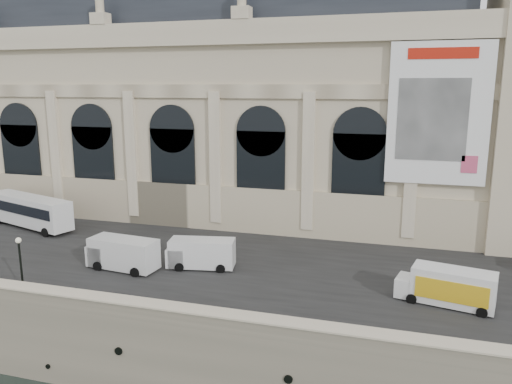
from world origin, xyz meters
TOP-DOWN VIEW (x-y plane):
  - quay at (0.00, 35.00)m, footprint 160.00×70.00m
  - street at (0.00, 14.00)m, footprint 160.00×24.00m
  - parapet at (0.00, 0.60)m, footprint 160.00×1.40m
  - museum at (-5.98, 30.86)m, footprint 69.00×18.70m
  - bus_left at (-19.31, 16.97)m, footprint 12.32×5.99m
  - van_b at (-2.82, 8.49)m, footprint 6.38×3.03m
  - van_c at (3.54, 10.59)m, footprint 6.09×3.21m
  - box_truck at (23.70, 8.71)m, footprint 7.07×3.55m
  - lamp_right at (-7.46, 2.08)m, footprint 0.44×0.44m

SIDE VIEW (x-z plane):
  - quay at x=0.00m, z-range 0.00..6.00m
  - street at x=0.00m, z-range 6.00..6.06m
  - parapet at x=0.00m, z-range 6.01..7.22m
  - van_c at x=3.54m, z-range 6.03..8.60m
  - box_truck at x=23.70m, z-range 6.01..8.74m
  - van_b at x=-2.82m, z-range 6.03..8.78m
  - bus_left at x=-19.31m, z-range 6.22..9.79m
  - lamp_right at x=-7.46m, z-range 5.99..10.32m
  - museum at x=-5.98m, z-range 5.17..34.27m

